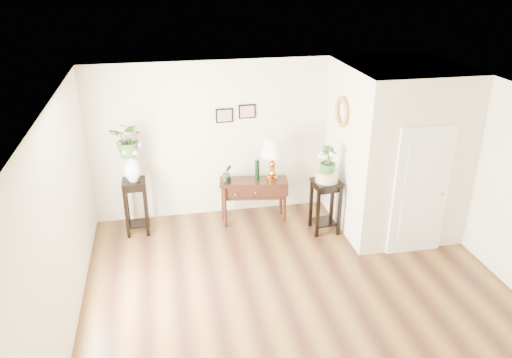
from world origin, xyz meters
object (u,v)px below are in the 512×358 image
object	(u,v)px
console_table	(254,200)
plant_stand_a	(136,207)
plant_stand_b	(325,206)
table_lamp	(272,160)

from	to	relation	value
console_table	plant_stand_a	world-z (taller)	plant_stand_a
plant_stand_a	plant_stand_b	distance (m)	3.21
table_lamp	plant_stand_a	world-z (taller)	table_lamp
console_table	table_lamp	size ratio (longest dim) A/B	1.58
table_lamp	console_table	bearing A→B (deg)	180.00
console_table	table_lamp	xyz separation A→B (m)	(0.33, 0.00, 0.74)
console_table	plant_stand_b	world-z (taller)	plant_stand_b
plant_stand_b	table_lamp	bearing A→B (deg)	143.23
console_table	plant_stand_b	bearing A→B (deg)	-19.32
console_table	plant_stand_a	distance (m)	2.03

